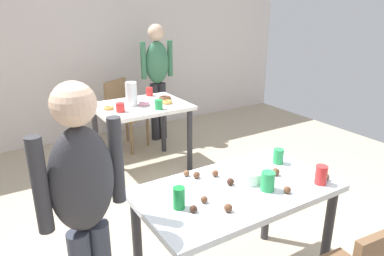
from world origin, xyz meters
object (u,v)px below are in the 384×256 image
at_px(chair_far_table, 123,110).
at_px(pitcher_far, 131,94).
at_px(dining_table_far, 141,115).
at_px(person_girl_near, 85,204).
at_px(dining_table_near, 236,203).
at_px(mixing_bowl, 249,174).
at_px(soda_can, 179,198).
at_px(person_adult_far, 157,72).

relative_size(chair_far_table, pitcher_far, 3.45).
height_order(dining_table_far, person_girl_near, person_girl_near).
relative_size(dining_table_near, chair_far_table, 1.39).
distance_m(dining_table_far, pitcher_far, 0.26).
relative_size(mixing_bowl, soda_can, 1.72).
height_order(dining_table_near, pitcher_far, pitcher_far).
bearing_deg(mixing_bowl, person_adult_far, 75.13).
height_order(person_girl_near, soda_can, person_girl_near).
height_order(person_adult_far, soda_can, person_adult_far).
xyz_separation_m(person_girl_near, person_adult_far, (1.72, 2.65, 0.03)).
distance_m(chair_far_table, soda_can, 2.82).
height_order(dining_table_near, mixing_bowl, mixing_bowl).
distance_m(dining_table_near, person_girl_near, 0.92).
relative_size(dining_table_near, person_girl_near, 0.81).
height_order(dining_table_far, person_adult_far, person_adult_far).
distance_m(dining_table_near, chair_far_table, 2.72).
relative_size(chair_far_table, person_girl_near, 0.59).
height_order(mixing_bowl, soda_can, soda_can).
relative_size(soda_can, pitcher_far, 0.48).
relative_size(dining_table_far, pitcher_far, 3.85).
bearing_deg(dining_table_far, mixing_bowl, -93.90).
bearing_deg(dining_table_near, soda_can, -178.12).
relative_size(dining_table_far, person_girl_near, 0.65).
bearing_deg(dining_table_near, chair_far_table, 83.13).
bearing_deg(chair_far_table, soda_can, -105.12).
height_order(dining_table_far, chair_far_table, chair_far_table).
bearing_deg(dining_table_far, person_adult_far, 52.11).
bearing_deg(dining_table_far, chair_far_table, 84.78).
xyz_separation_m(mixing_bowl, pitcher_far, (0.04, 1.96, 0.09)).
relative_size(person_girl_near, pitcher_far, 5.90).
bearing_deg(mixing_bowl, dining_table_near, -160.78).
bearing_deg(dining_table_near, person_adult_far, 72.88).
xyz_separation_m(person_girl_near, pitcher_far, (1.05, 1.94, -0.01)).
height_order(chair_far_table, pitcher_far, pitcher_far).
height_order(person_girl_near, person_adult_far, person_adult_far).
relative_size(chair_far_table, person_adult_far, 0.57).
distance_m(dining_table_far, soda_can, 2.10).
bearing_deg(mixing_bowl, soda_can, -173.84).
bearing_deg(soda_can, dining_table_near, 1.88).
height_order(chair_far_table, soda_can, soda_can).
bearing_deg(mixing_bowl, chair_far_table, 85.74).
xyz_separation_m(mixing_bowl, soda_can, (-0.53, -0.06, 0.03)).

